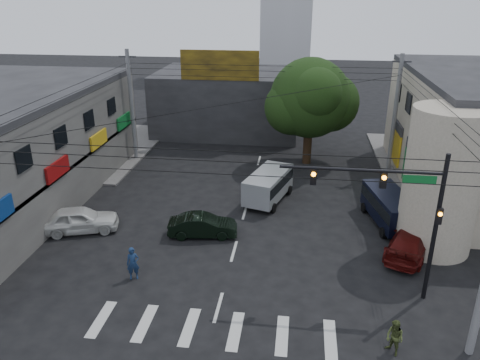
% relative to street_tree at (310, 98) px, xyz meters
% --- Properties ---
extents(ground, '(160.00, 160.00, 0.00)m').
position_rel_street_tree_xyz_m(ground, '(-4.00, -17.00, -5.47)').
color(ground, black).
rests_on(ground, ground).
extents(sidewalk_far_left, '(16.00, 16.00, 0.15)m').
position_rel_street_tree_xyz_m(sidewalk_far_left, '(-22.00, 1.00, -5.40)').
color(sidewalk_far_left, '#514F4C').
rests_on(sidewalk_far_left, ground).
extents(sidewalk_far_right, '(16.00, 16.00, 0.15)m').
position_rel_street_tree_xyz_m(sidewalk_far_right, '(14.00, 1.00, -5.40)').
color(sidewalk_far_right, '#514F4C').
rests_on(sidewalk_far_right, ground).
extents(corner_column, '(4.00, 4.00, 8.00)m').
position_rel_street_tree_xyz_m(corner_column, '(7.00, -13.00, -1.47)').
color(corner_column, gray).
rests_on(corner_column, ground).
extents(building_far, '(14.00, 10.00, 6.00)m').
position_rel_street_tree_xyz_m(building_far, '(-8.00, 9.00, -2.47)').
color(building_far, '#232326').
rests_on(building_far, ground).
extents(billboard, '(7.00, 0.30, 2.60)m').
position_rel_street_tree_xyz_m(billboard, '(-8.00, 4.10, 1.83)').
color(billboard, olive).
rests_on(billboard, building_far).
extents(street_tree, '(6.40, 6.40, 8.70)m').
position_rel_street_tree_xyz_m(street_tree, '(0.00, 0.00, 0.00)').
color(street_tree, black).
rests_on(street_tree, ground).
extents(traffic_gantry, '(7.10, 0.35, 7.20)m').
position_rel_street_tree_xyz_m(traffic_gantry, '(3.82, -18.00, -0.64)').
color(traffic_gantry, black).
rests_on(traffic_gantry, ground).
extents(utility_pole_far_left, '(0.32, 0.32, 9.20)m').
position_rel_street_tree_xyz_m(utility_pole_far_left, '(-14.50, -1.00, -0.87)').
color(utility_pole_far_left, '#59595B').
rests_on(utility_pole_far_left, ground).
extents(utility_pole_far_right, '(0.32, 0.32, 9.20)m').
position_rel_street_tree_xyz_m(utility_pole_far_right, '(6.50, -1.00, -0.87)').
color(utility_pole_far_right, '#59595B').
rests_on(utility_pole_far_right, ground).
extents(dark_sedan, '(2.47, 4.40, 1.33)m').
position_rel_street_tree_xyz_m(dark_sedan, '(-6.07, -13.46, -4.81)').
color(dark_sedan, black).
rests_on(dark_sedan, ground).
extents(white_compact, '(4.48, 5.60, 1.54)m').
position_rel_street_tree_xyz_m(white_compact, '(-13.49, -13.87, -4.70)').
color(white_compact, silver).
rests_on(white_compact, ground).
extents(maroon_sedan, '(5.50, 6.31, 1.42)m').
position_rel_street_tree_xyz_m(maroon_sedan, '(5.56, -14.06, -4.76)').
color(maroon_sedan, '#490C0A').
rests_on(maroon_sedan, ground).
extents(silver_minivan, '(5.82, 4.58, 2.04)m').
position_rel_street_tree_xyz_m(silver_minivan, '(-2.63, -8.00, -4.45)').
color(silver_minivan, '#A5A9AD').
rests_on(silver_minivan, ground).
extents(navy_van, '(5.80, 3.98, 2.00)m').
position_rel_street_tree_xyz_m(navy_van, '(5.01, -10.45, -4.47)').
color(navy_van, black).
rests_on(navy_van, ground).
extents(traffic_officer, '(0.88, 0.79, 1.74)m').
position_rel_street_tree_xyz_m(traffic_officer, '(-8.62, -18.25, -4.61)').
color(traffic_officer, '#15284A').
rests_on(traffic_officer, ground).
extents(pedestrian_olive, '(1.33, 1.32, 1.56)m').
position_rel_street_tree_xyz_m(pedestrian_olive, '(3.43, -21.96, -4.70)').
color(pedestrian_olive, '#3A4520').
rests_on(pedestrian_olive, ground).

